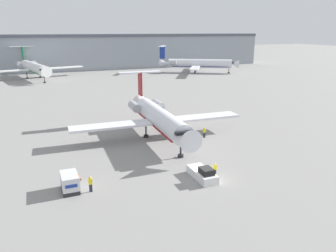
% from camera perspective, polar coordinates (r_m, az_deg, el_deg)
% --- Properties ---
extents(ground_plane, '(600.00, 600.00, 0.00)m').
position_cam_1_polar(ground_plane, '(39.00, 6.64, -9.21)').
color(ground_plane, gray).
extents(terminal_building, '(180.00, 16.80, 15.09)m').
position_cam_1_polar(terminal_building, '(151.84, -16.30, 12.26)').
color(terminal_building, '#8C939E').
rests_on(terminal_building, ground).
extents(airplane_main, '(28.12, 24.87, 9.38)m').
position_cam_1_polar(airplane_main, '(52.37, -1.60, 1.53)').
color(airplane_main, silver).
rests_on(airplane_main, ground).
extents(pushback_tug, '(1.92, 4.67, 1.68)m').
position_cam_1_polar(pushback_tug, '(38.92, 6.02, -8.26)').
color(pushback_tug, silver).
rests_on(pushback_tug, ground).
extents(luggage_cart, '(1.74, 3.00, 1.95)m').
position_cam_1_polar(luggage_cart, '(37.36, -16.73, -9.38)').
color(luggage_cart, '#232326').
rests_on(luggage_cart, ground).
extents(worker_near_tug, '(0.40, 0.24, 1.65)m').
position_cam_1_polar(worker_near_tug, '(39.64, 8.16, -7.47)').
color(worker_near_tug, '#232838').
rests_on(worker_near_tug, ground).
extents(worker_by_wing, '(0.40, 0.24, 1.73)m').
position_cam_1_polar(worker_by_wing, '(53.26, 6.36, -1.06)').
color(worker_by_wing, '#232838').
rests_on(worker_by_wing, ground).
extents(worker_on_apron, '(0.40, 0.26, 1.82)m').
position_cam_1_polar(worker_on_apron, '(36.56, -13.36, -9.72)').
color(worker_on_apron, '#232838').
rests_on(worker_on_apron, ground).
extents(traffic_cone_left, '(0.54, 0.54, 0.72)m').
position_cam_1_polar(traffic_cone_left, '(39.89, -15.33, -8.57)').
color(traffic_cone_left, black).
rests_on(traffic_cone_left, ground).
extents(airplane_parked_far_left, '(30.60, 29.87, 10.54)m').
position_cam_1_polar(airplane_parked_far_left, '(136.37, 5.15, 10.80)').
color(airplane_parked_far_left, silver).
rests_on(airplane_parked_far_left, ground).
extents(airplane_parked_far_right, '(35.91, 33.22, 10.83)m').
position_cam_1_polar(airplane_parked_far_right, '(128.46, -22.41, 9.44)').
color(airplane_parked_far_right, white).
rests_on(airplane_parked_far_right, ground).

